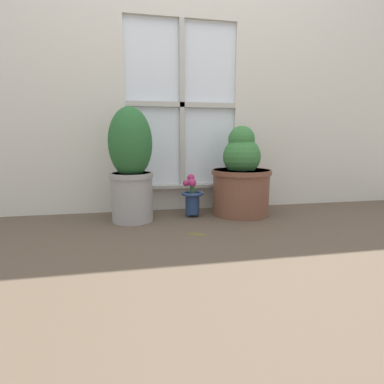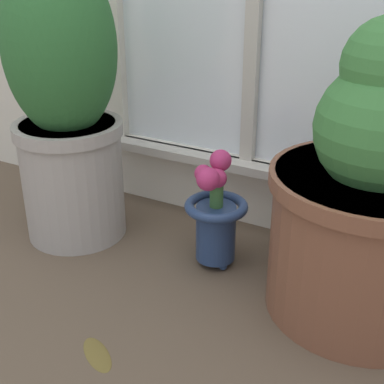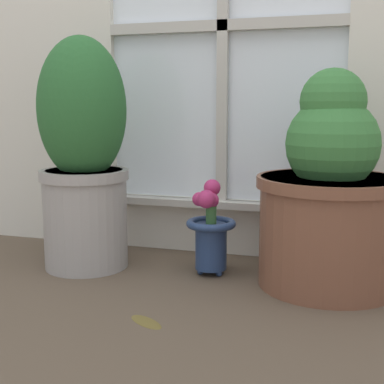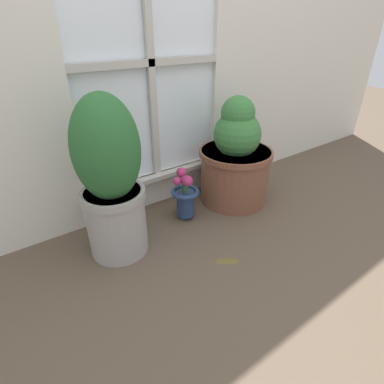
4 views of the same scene
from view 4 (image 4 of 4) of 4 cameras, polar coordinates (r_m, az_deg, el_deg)
ground_plane at (r=1.43m, az=6.60°, el=-11.94°), size 10.00×10.00×0.00m
potted_plant_left at (r=1.31m, az=-15.22°, el=2.13°), size 0.28×0.28×0.73m
potted_plant_right at (r=1.75m, az=8.23°, el=6.00°), size 0.42×0.42×0.62m
flower_vase at (r=1.60m, az=-1.34°, el=-0.68°), size 0.15×0.15×0.29m
fallen_leaf at (r=1.40m, az=6.69°, el=-12.86°), size 0.12×0.10×0.01m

